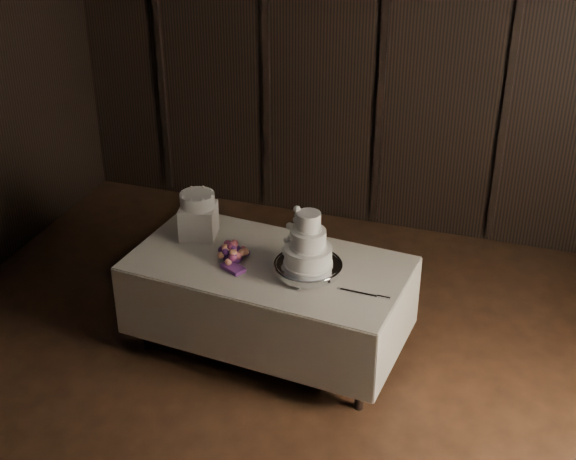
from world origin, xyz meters
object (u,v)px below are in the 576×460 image
at_px(wedding_cake, 304,245).
at_px(small_cake, 197,200).
at_px(bouquet, 233,253).
at_px(cake_stand, 308,269).
at_px(box_pedestal, 199,221).
at_px(display_table, 269,302).

distance_m(wedding_cake, small_cake, 0.97).
bearing_deg(small_cake, bouquet, -34.63).
height_order(cake_stand, box_pedestal, box_pedestal).
height_order(box_pedestal, small_cake, small_cake).
relative_size(bouquet, small_cake, 1.47).
bearing_deg(cake_stand, display_table, 167.27).
bearing_deg(small_cake, display_table, -18.07).
xyz_separation_m(display_table, cake_stand, (0.32, -0.07, 0.39)).
distance_m(cake_stand, wedding_cake, 0.20).
bearing_deg(display_table, small_cake, 167.07).
relative_size(box_pedestal, small_cake, 1.00).
bearing_deg(wedding_cake, box_pedestal, 179.63).
height_order(wedding_cake, bouquet, wedding_cake).
relative_size(display_table, small_cake, 8.00).
bearing_deg(wedding_cake, small_cake, 179.63).
distance_m(box_pedestal, small_cake, 0.18).
bearing_deg(bouquet, wedding_cake, -3.32).
height_order(display_table, cake_stand, cake_stand).
xyz_separation_m(box_pedestal, small_cake, (0.00, 0.00, 0.18)).
xyz_separation_m(cake_stand, wedding_cake, (-0.03, -0.02, 0.20)).
bearing_deg(cake_stand, bouquet, 178.52).
bearing_deg(bouquet, small_cake, 145.37).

